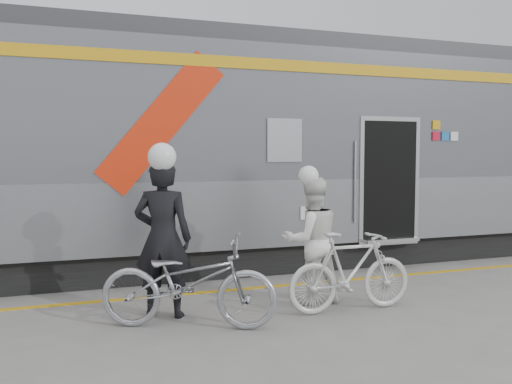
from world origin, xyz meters
name	(u,v)px	position (x,y,z in m)	size (l,w,h in m)	color
ground	(266,338)	(0.00, 0.00, 0.00)	(90.00, 90.00, 0.00)	slate
train	(244,153)	(1.13, 4.19, 2.05)	(24.00, 3.17, 4.10)	black
safety_strip	(215,291)	(0.00, 2.15, 0.00)	(24.00, 0.12, 0.01)	gold
man	(163,238)	(-0.92, 1.19, 0.99)	(0.72, 0.47, 1.97)	black
bicycle_left	(189,282)	(-0.72, 0.64, 0.54)	(0.72, 2.07, 1.09)	#9A9CA1
woman	(311,240)	(1.09, 1.15, 0.86)	(0.83, 0.65, 1.71)	white
bicycle_right	(351,271)	(1.39, 0.60, 0.52)	(0.49, 1.73, 1.04)	beige
helmet_man	(162,145)	(-0.92, 1.19, 2.14)	(0.34, 0.34, 0.34)	white
helmet_woman	(312,167)	(1.09, 1.15, 1.85)	(0.27, 0.27, 0.27)	white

